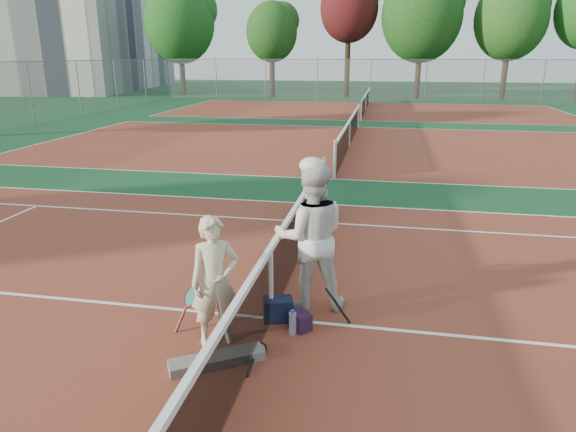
{
  "coord_description": "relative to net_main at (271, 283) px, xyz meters",
  "views": [
    {
      "loc": [
        1.34,
        -5.85,
        3.29
      ],
      "look_at": [
        0.0,
        1.16,
        1.05
      ],
      "focal_mm": 32.0,
      "sensor_mm": 36.0,
      "label": 1
    }
  ],
  "objects": [
    {
      "name": "court_far_b",
      "position": [
        0.0,
        27.0,
        -0.51
      ],
      "size": [
        23.77,
        10.97,
        0.01
      ],
      "primitive_type": "cube",
      "color": "maroon",
      "rests_on": "ground"
    },
    {
      "name": "court_main",
      "position": [
        0.0,
        0.0,
        -0.51
      ],
      "size": [
        23.77,
        10.97,
        0.01
      ],
      "primitive_type": "cube",
      "color": "maroon",
      "rests_on": "ground"
    },
    {
      "name": "net_cover_canvas",
      "position": [
        -0.37,
        -1.12,
        -0.45
      ],
      "size": [
        1.03,
        0.77,
        0.11
      ],
      "primitive_type": "cube",
      "rotation": [
        0.0,
        0.0,
        0.55
      ],
      "color": "#68635E",
      "rests_on": "ground"
    },
    {
      "name": "sports_bag_navy",
      "position": [
        0.09,
        -0.01,
        -0.36
      ],
      "size": [
        0.44,
        0.36,
        0.3
      ],
      "primitive_type": "cube",
      "rotation": [
        0.0,
        0.0,
        0.3
      ],
      "color": "black",
      "rests_on": "ground"
    },
    {
      "name": "net_main",
      "position": [
        0.0,
        0.0,
        0.0
      ],
      "size": [
        0.1,
        10.98,
        1.02
      ],
      "primitive_type": null,
      "color": "black",
      "rests_on": "ground"
    },
    {
      "name": "player_a",
      "position": [
        -0.52,
        -0.66,
        0.28
      ],
      "size": [
        0.68,
        0.61,
        1.57
      ],
      "primitive_type": "imported",
      "rotation": [
        0.0,
        0.0,
        0.51
      ],
      "color": "beige",
      "rests_on": "ground"
    },
    {
      "name": "tree_back_4",
      "position": [
        10.02,
        37.39,
        5.37
      ],
      "size": [
        5.33,
        5.33,
        8.96
      ],
      "color": "#382314",
      "rests_on": "ground"
    },
    {
      "name": "player_b",
      "position": [
        0.44,
        0.48,
        0.49
      ],
      "size": [
        1.12,
        0.96,
        2.0
      ],
      "primitive_type": "imported",
      "rotation": [
        0.0,
        0.0,
        3.37
      ],
      "color": "silver",
      "rests_on": "ground"
    },
    {
      "name": "tree_back_maroon",
      "position": [
        -2.06,
        37.71,
        6.28
      ],
      "size": [
        4.57,
        4.57,
        9.45
      ],
      "color": "#382314",
      "rests_on": "ground"
    },
    {
      "name": "racket_spare",
      "position": [
        0.02,
        -0.84,
        -0.47
      ],
      "size": [
        0.29,
        0.61,
        0.08
      ],
      "primitive_type": null,
      "rotation": [
        0.0,
        0.0,
        1.6
      ],
      "color": "black",
      "rests_on": "ground"
    },
    {
      "name": "tree_back_3",
      "position": [
        3.54,
        37.01,
        5.65
      ],
      "size": [
        6.08,
        6.08,
        9.67
      ],
      "color": "#382314",
      "rests_on": "ground"
    },
    {
      "name": "fence_back",
      "position": [
        0.0,
        34.0,
        0.99
      ],
      "size": [
        32.0,
        0.06,
        3.0
      ],
      "primitive_type": null,
      "color": "slate",
      "rests_on": "ground"
    },
    {
      "name": "sports_bag_purple",
      "position": [
        0.41,
        -0.19,
        -0.4
      ],
      "size": [
        0.33,
        0.33,
        0.23
      ],
      "primitive_type": "cube",
      "rotation": [
        0.0,
        0.0,
        -0.77
      ],
      "color": "#29112D",
      "rests_on": "ground"
    },
    {
      "name": "net_far_b",
      "position": [
        0.0,
        27.0,
        0.0
      ],
      "size": [
        0.1,
        10.98,
        1.02
      ],
      "primitive_type": null,
      "color": "black",
      "rests_on": "ground"
    },
    {
      "name": "court_far_a",
      "position": [
        0.0,
        13.5,
        -0.51
      ],
      "size": [
        23.77,
        10.97,
        0.01
      ],
      "primitive_type": "cube",
      "color": "maroon",
      "rests_on": "ground"
    },
    {
      "name": "racket_red",
      "position": [
        -0.95,
        -0.37,
        -0.24
      ],
      "size": [
        0.42,
        0.43,
        0.53
      ],
      "primitive_type": null,
      "rotation": [
        0.0,
        0.0,
        0.91
      ],
      "color": "maroon",
      "rests_on": "ground"
    },
    {
      "name": "racket_black_held",
      "position": [
        0.79,
        -0.04,
        -0.25
      ],
      "size": [
        0.43,
        0.4,
        0.52
      ],
      "primitive_type": null,
      "rotation": [
        0.0,
        0.0,
        3.6
      ],
      "color": "black",
      "rests_on": "ground"
    },
    {
      "name": "tree_back_1",
      "position": [
        -8.08,
        36.61,
        4.53
      ],
      "size": [
        4.09,
        4.09,
        7.42
      ],
      "color": "#382314",
      "rests_on": "ground"
    },
    {
      "name": "apartment_block",
      "position": [
        -28.0,
        44.0,
        6.99
      ],
      "size": [
        12.96,
        23.18,
        15.0
      ],
      "primitive_type": "cube",
      "rotation": [
        0.0,
        0.0,
        0.14
      ],
      "color": "beige",
      "rests_on": "ground"
    },
    {
      "name": "water_bottle",
      "position": [
        0.35,
        -0.35,
        -0.36
      ],
      "size": [
        0.09,
        0.09,
        0.3
      ],
      "primitive_type": "cylinder",
      "color": "#ACC7DA",
      "rests_on": "ground"
    },
    {
      "name": "tree_back_0",
      "position": [
        -16.04,
        37.1,
        5.38
      ],
      "size": [
        5.79,
        5.79,
        9.24
      ],
      "color": "#382314",
      "rests_on": "ground"
    },
    {
      "name": "net_far_a",
      "position": [
        0.0,
        13.5,
        0.0
      ],
      "size": [
        0.1,
        10.98,
        1.02
      ],
      "primitive_type": null,
      "color": "black",
      "rests_on": "ground"
    },
    {
      "name": "ground",
      "position": [
        0.0,
        0.0,
        -0.51
      ],
      "size": [
        130.0,
        130.0,
        0.0
      ],
      "primitive_type": "plane",
      "color": "#103D1F",
      "rests_on": "ground"
    }
  ]
}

